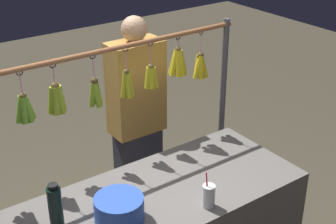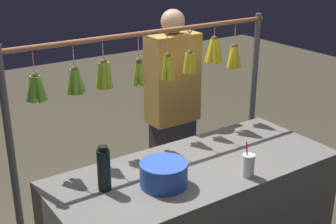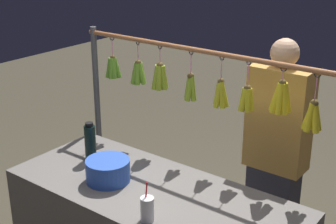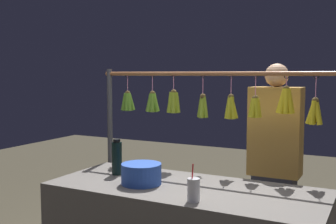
% 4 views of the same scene
% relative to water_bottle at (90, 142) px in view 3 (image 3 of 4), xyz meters
% --- Properties ---
extents(display_rack, '(1.98, 0.12, 1.64)m').
position_rel_water_bottle_xyz_m(display_rack, '(-0.58, -0.44, 0.22)').
color(display_rack, '#4C4C51').
rests_on(display_rack, ground).
extents(water_bottle, '(0.07, 0.07, 0.26)m').
position_rel_water_bottle_xyz_m(water_bottle, '(0.00, 0.00, 0.00)').
color(water_bottle, black).
rests_on(water_bottle, market_counter).
extents(blue_bucket, '(0.27, 0.27, 0.14)m').
position_rel_water_bottle_xyz_m(blue_bucket, '(-0.30, 0.14, -0.06)').
color(blue_bucket, blue).
rests_on(blue_bucket, market_counter).
extents(drink_cup, '(0.07, 0.07, 0.22)m').
position_rel_water_bottle_xyz_m(drink_cup, '(-0.76, 0.33, -0.06)').
color(drink_cup, silver).
rests_on(drink_cup, market_counter).
extents(vendor_person, '(0.40, 0.22, 1.67)m').
position_rel_water_bottle_xyz_m(vendor_person, '(-0.98, -0.76, -0.15)').
color(vendor_person, '#2D2D38').
rests_on(vendor_person, ground).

